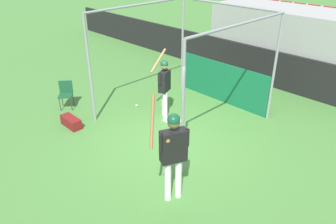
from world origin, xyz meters
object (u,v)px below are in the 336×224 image
object	(u,v)px
player_waiting	(173,149)
equipment_bag	(71,122)
player_batter	(164,84)
folding_chair	(66,92)
baseball	(137,106)

from	to	relation	value
player_waiting	equipment_bag	xyz separation A→B (m)	(-4.01, 0.03, -1.04)
player_waiting	equipment_bag	distance (m)	4.14
player_batter	equipment_bag	world-z (taller)	player_batter
player_waiting	equipment_bag	world-z (taller)	player_waiting
player_batter	equipment_bag	distance (m)	2.81
player_batter	equipment_bag	bearing A→B (deg)	126.29
folding_chair	equipment_bag	bearing A→B (deg)	104.42
folding_chair	baseball	bearing A→B (deg)	175.44
player_batter	folding_chair	distance (m)	3.13
player_batter	folding_chair	world-z (taller)	player_batter
baseball	folding_chair	bearing A→B (deg)	-134.00
player_batter	folding_chair	size ratio (longest dim) A/B	2.24
folding_chair	baseball	world-z (taller)	folding_chair
player_waiting	folding_chair	size ratio (longest dim) A/B	2.66
folding_chair	equipment_bag	distance (m)	1.35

